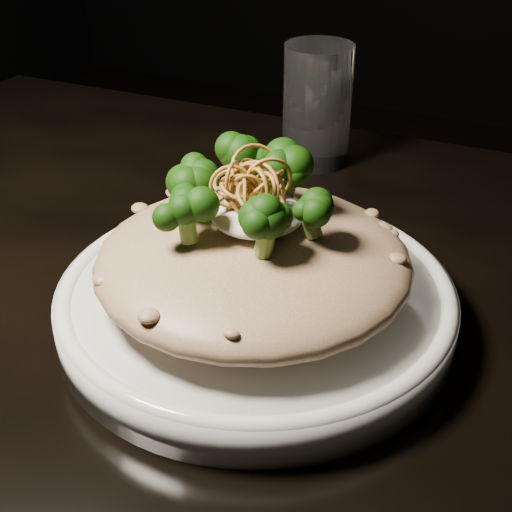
{
  "coord_description": "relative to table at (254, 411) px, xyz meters",
  "views": [
    {
      "loc": [
        0.17,
        -0.38,
        1.07
      ],
      "look_at": [
        -0.0,
        0.01,
        0.81
      ],
      "focal_mm": 50.0,
      "sensor_mm": 36.0,
      "label": 1
    }
  ],
  "objects": [
    {
      "name": "shallots",
      "position": [
        -0.01,
        0.01,
        0.19
      ],
      "size": [
        0.05,
        0.05,
        0.03
      ],
      "primitive_type": null,
      "color": "brown",
      "rests_on": "cheese"
    },
    {
      "name": "table",
      "position": [
        0.0,
        0.0,
        0.0
      ],
      "size": [
        1.1,
        0.8,
        0.75
      ],
      "color": "black",
      "rests_on": "ground"
    },
    {
      "name": "broccoli",
      "position": [
        -0.01,
        0.01,
        0.18
      ],
      "size": [
        0.12,
        0.12,
        0.04
      ],
      "primitive_type": null,
      "color": "black",
      "rests_on": "risotto"
    },
    {
      "name": "drinking_glass",
      "position": [
        -0.06,
        0.29,
        0.15
      ],
      "size": [
        0.08,
        0.08,
        0.12
      ],
      "primitive_type": "cylinder",
      "rotation": [
        0.0,
        0.0,
        -0.2
      ],
      "color": "white",
      "rests_on": "table"
    },
    {
      "name": "cheese",
      "position": [
        -0.0,
        0.01,
        0.17
      ],
      "size": [
        0.06,
        0.06,
        0.02
      ],
      "primitive_type": "ellipsoid",
      "color": "white",
      "rests_on": "risotto"
    },
    {
      "name": "risotto",
      "position": [
        -0.0,
        0.01,
        0.14
      ],
      "size": [
        0.22,
        0.22,
        0.05
      ],
      "primitive_type": "ellipsoid",
      "color": "brown",
      "rests_on": "plate"
    },
    {
      "name": "plate",
      "position": [
        -0.0,
        0.01,
        0.1
      ],
      "size": [
        0.28,
        0.28,
        0.03
      ],
      "primitive_type": "cylinder",
      "color": "white",
      "rests_on": "table"
    }
  ]
}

